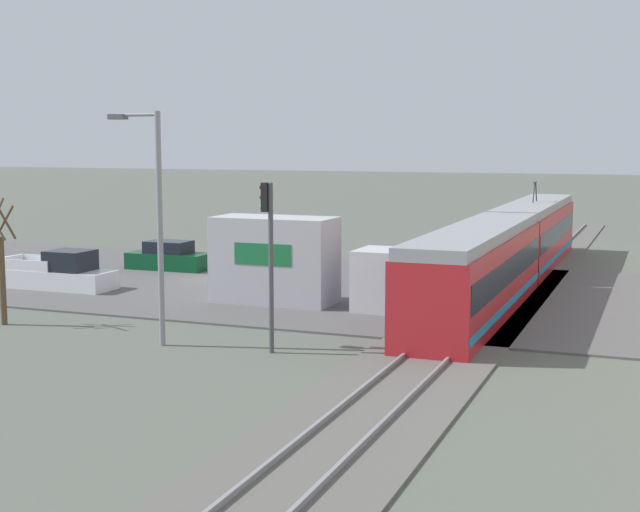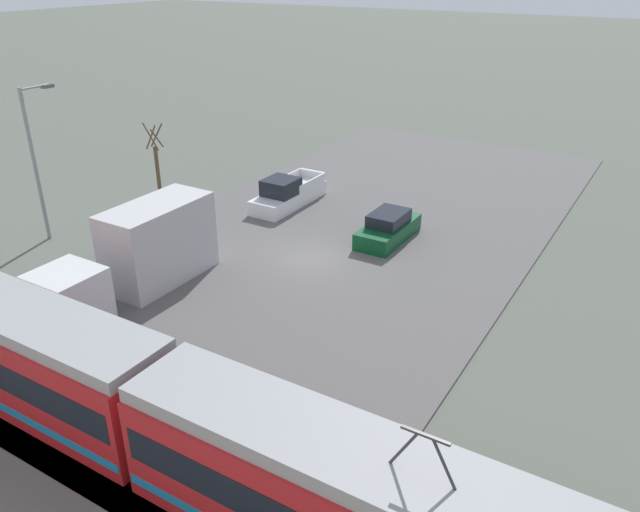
% 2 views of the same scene
% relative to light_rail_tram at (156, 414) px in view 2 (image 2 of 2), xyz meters
% --- Properties ---
extents(ground_plane, '(320.00, 320.00, 0.00)m').
position_rel_light_rail_tram_xyz_m(ground_plane, '(3.59, -14.06, -1.79)').
color(ground_plane, '#565B51').
extents(road_surface, '(19.47, 50.80, 0.08)m').
position_rel_light_rail_tram_xyz_m(road_surface, '(3.59, -14.06, -1.75)').
color(road_surface, '#565454').
rests_on(road_surface, ground).
extents(rail_bed, '(75.89, 4.40, 0.22)m').
position_rel_light_rail_tram_xyz_m(rail_bed, '(3.59, -0.00, -1.74)').
color(rail_bed, '#5B5954').
rests_on(rail_bed, ground).
extents(light_rail_tram, '(31.84, 2.77, 4.65)m').
position_rel_light_rail_tram_xyz_m(light_rail_tram, '(0.00, 0.00, 0.00)').
color(light_rail_tram, '#B21E23').
rests_on(light_rail_tram, ground).
extents(box_truck, '(2.45, 8.88, 3.69)m').
position_rel_light_rail_tram_xyz_m(box_truck, '(8.32, -7.44, -0.01)').
color(box_truck, silver).
rests_on(box_truck, ground).
extents(pickup_truck, '(1.96, 5.68, 1.83)m').
position_rel_light_rail_tram_xyz_m(pickup_truck, '(8.69, -19.66, -1.02)').
color(pickup_truck, silver).
rests_on(pickup_truck, ground).
extents(sedan_car_0, '(1.89, 4.48, 1.54)m').
position_rel_light_rail_tram_xyz_m(sedan_car_0, '(1.26, -18.14, -1.07)').
color(sedan_car_0, '#0C4723').
rests_on(sedan_car_0, ground).
extents(street_tree, '(1.14, 0.95, 4.83)m').
position_rel_light_rail_tram_xyz_m(street_tree, '(16.11, -16.52, 0.41)').
color(street_tree, brown).
rests_on(street_tree, ground).
extents(street_lamp_near_crossing, '(0.36, 1.95, 7.97)m').
position_rel_light_rail_tram_xyz_m(street_lamp_near_crossing, '(16.96, -9.22, 2.82)').
color(street_lamp_near_crossing, gray).
rests_on(street_lamp_near_crossing, ground).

